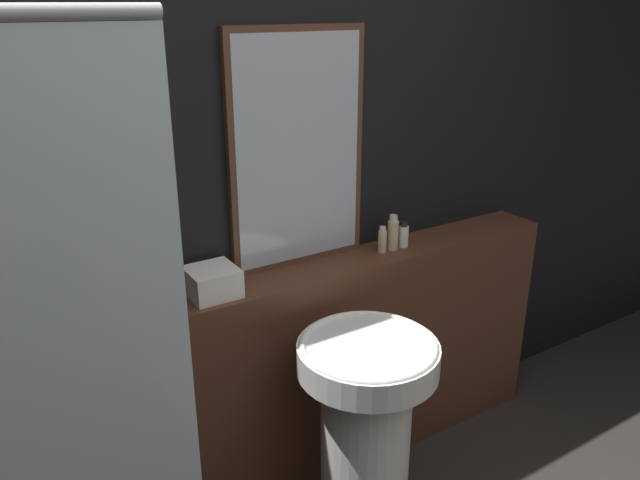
# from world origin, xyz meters

# --- Properties ---
(wall_back) EXTENTS (8.00, 0.06, 2.50)m
(wall_back) POSITION_xyz_m (0.00, 1.61, 1.25)
(wall_back) COLOR black
(wall_back) RESTS_ON ground_plane
(vanity_counter) EXTENTS (2.60, 0.23, 0.99)m
(vanity_counter) POSITION_xyz_m (0.00, 1.46, 0.50)
(vanity_counter) COLOR #512D1E
(vanity_counter) RESTS_ON ground_plane
(pedestal_sink) EXTENTS (0.50, 0.50, 0.89)m
(pedestal_sink) POSITION_xyz_m (0.06, 1.04, 0.51)
(pedestal_sink) COLOR white
(pedestal_sink) RESTS_ON ground_plane
(mirror) EXTENTS (0.58, 0.03, 0.92)m
(mirror) POSITION_xyz_m (0.09, 1.56, 1.45)
(mirror) COLOR #563323
(mirror) RESTS_ON vanity_counter
(towel_stack) EXTENTS (0.17, 0.17, 0.10)m
(towel_stack) POSITION_xyz_m (-0.33, 1.46, 1.05)
(towel_stack) COLOR white
(towel_stack) RESTS_ON vanity_counter
(shampoo_bottle) EXTENTS (0.04, 0.04, 0.11)m
(shampoo_bottle) POSITION_xyz_m (0.45, 1.46, 1.05)
(shampoo_bottle) COLOR #C6B284
(shampoo_bottle) RESTS_ON vanity_counter
(conditioner_bottle) EXTENTS (0.05, 0.05, 0.15)m
(conditioner_bottle) POSITION_xyz_m (0.50, 1.46, 1.07)
(conditioner_bottle) COLOR #C6B284
(conditioner_bottle) RESTS_ON vanity_counter
(lotion_bottle) EXTENTS (0.04, 0.04, 0.11)m
(lotion_bottle) POSITION_xyz_m (0.56, 1.46, 1.05)
(lotion_bottle) COLOR white
(lotion_bottle) RESTS_ON vanity_counter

